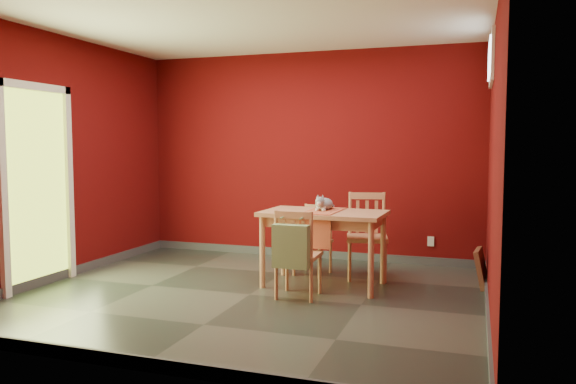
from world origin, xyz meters
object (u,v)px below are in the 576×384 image
(chair_near, at_px, (297,253))
(chair_far_right, at_px, (367,235))
(chair_far_left, at_px, (314,239))
(picture_frame, at_px, (481,268))
(tote_bag, at_px, (291,246))
(dining_table, at_px, (324,221))
(cat, at_px, (324,202))

(chair_near, bearing_deg, chair_far_right, 65.39)
(chair_far_left, bearing_deg, picture_frame, -1.37)
(chair_far_right, xyz_separation_m, picture_frame, (1.22, -0.05, -0.29))
(chair_far_left, distance_m, tote_bag, 1.28)
(chair_near, bearing_deg, chair_far_left, 97.32)
(tote_bag, height_order, picture_frame, tote_bag)
(chair_near, xyz_separation_m, picture_frame, (1.71, 1.01, -0.24))
(dining_table, relative_size, chair_near, 1.49)
(dining_table, relative_size, chair_far_left, 1.63)
(dining_table, bearing_deg, tote_bag, -98.92)
(chair_far_left, relative_size, cat, 2.16)
(chair_near, height_order, tote_bag, chair_near)
(tote_bag, bearing_deg, chair_far_right, 69.26)
(cat, bearing_deg, chair_far_right, 43.62)
(chair_far_right, xyz_separation_m, tote_bag, (-0.48, -1.27, 0.06))
(chair_far_right, height_order, cat, cat)
(chair_near, height_order, picture_frame, chair_near)
(chair_far_right, distance_m, tote_bag, 1.36)
(chair_far_left, relative_size, picture_frame, 1.92)
(chair_far_right, bearing_deg, tote_bag, -110.74)
(dining_table, distance_m, cat, 0.22)
(chair_far_left, bearing_deg, cat, -61.06)
(chair_far_left, bearing_deg, chair_near, -82.68)
(tote_bag, bearing_deg, picture_frame, 35.67)
(dining_table, height_order, picture_frame, dining_table)
(tote_bag, relative_size, cat, 1.30)
(chair_far_left, xyz_separation_m, picture_frame, (1.84, -0.04, -0.20))
(dining_table, height_order, chair_far_right, chair_far_right)
(chair_near, xyz_separation_m, tote_bag, (0.00, -0.21, 0.10))
(chair_near, relative_size, cat, 2.36)
(chair_far_left, height_order, chair_far_right, chair_far_right)
(dining_table, bearing_deg, cat, 104.05)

